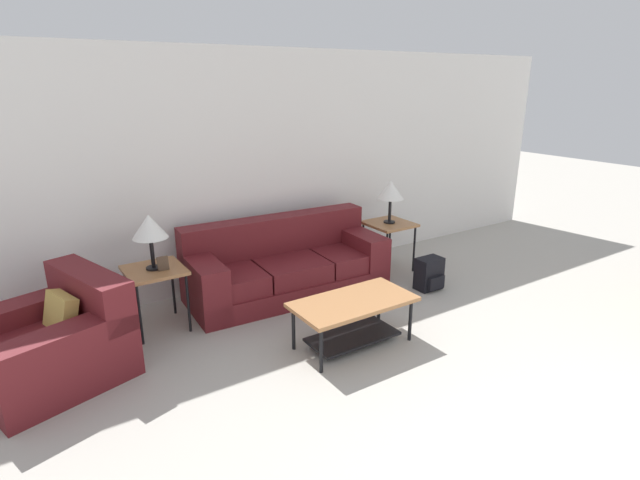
% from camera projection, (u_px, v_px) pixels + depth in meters
% --- Properties ---
extents(wall_back, '(9.09, 0.06, 2.60)m').
position_uv_depth(wall_back, '(270.00, 168.00, 5.69)').
color(wall_back, white).
rests_on(wall_back, ground_plane).
extents(couch, '(2.20, 0.96, 0.82)m').
position_uv_depth(couch, '(286.00, 267.00, 5.47)').
color(couch, maroon).
rests_on(couch, ground_plane).
extents(armchair, '(1.26, 1.25, 0.80)m').
position_uv_depth(armchair, '(55.00, 344.00, 3.92)').
color(armchair, maroon).
rests_on(armchair, ground_plane).
extents(coffee_table, '(1.08, 0.56, 0.43)m').
position_uv_depth(coffee_table, '(353.00, 312.00, 4.37)').
color(coffee_table, '#A87042').
rests_on(coffee_table, ground_plane).
extents(side_table_left, '(0.52, 0.53, 0.60)m').
position_uv_depth(side_table_left, '(155.00, 275.00, 4.61)').
color(side_table_left, '#A87042').
rests_on(side_table_left, ground_plane).
extents(side_table_right, '(0.52, 0.53, 0.60)m').
position_uv_depth(side_table_right, '(389.00, 228.00, 6.08)').
color(side_table_right, '#A87042').
rests_on(side_table_right, ground_plane).
extents(table_lamp_left, '(0.32, 0.32, 0.52)m').
position_uv_depth(table_lamp_left, '(149.00, 227.00, 4.46)').
color(table_lamp_left, black).
rests_on(table_lamp_left, side_table_left).
extents(table_lamp_right, '(0.32, 0.32, 0.52)m').
position_uv_depth(table_lamp_right, '(391.00, 191.00, 5.94)').
color(table_lamp_right, black).
rests_on(table_lamp_right, side_table_right).
extents(backpack, '(0.29, 0.27, 0.37)m').
position_uv_depth(backpack, '(429.00, 274.00, 5.60)').
color(backpack, black).
rests_on(backpack, ground_plane).
extents(picture_frame, '(0.10, 0.04, 0.13)m').
position_uv_depth(picture_frame, '(163.00, 263.00, 4.54)').
color(picture_frame, '#4C3828').
rests_on(picture_frame, side_table_left).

